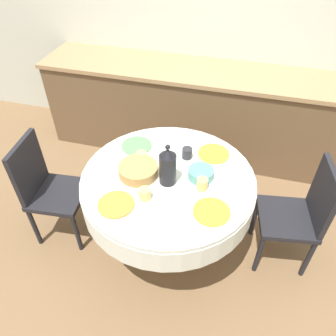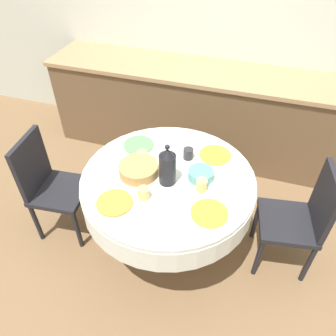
% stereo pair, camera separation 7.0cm
% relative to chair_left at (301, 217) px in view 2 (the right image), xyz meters
% --- Properties ---
extents(ground_plane, '(12.00, 12.00, 0.00)m').
position_rel_chair_left_xyz_m(ground_plane, '(-0.93, -0.15, -0.50)').
color(ground_plane, brown).
extents(wall_back, '(7.00, 0.05, 2.60)m').
position_rel_chair_left_xyz_m(wall_back, '(-0.93, 1.53, 0.80)').
color(wall_back, beige).
rests_on(wall_back, ground_plane).
extents(kitchen_counter, '(3.24, 0.64, 0.92)m').
position_rel_chair_left_xyz_m(kitchen_counter, '(-0.93, 1.20, -0.04)').
color(kitchen_counter, brown).
rests_on(kitchen_counter, ground_plane).
extents(dining_table, '(1.20, 1.20, 0.75)m').
position_rel_chair_left_xyz_m(dining_table, '(-0.93, -0.15, 0.12)').
color(dining_table, brown).
rests_on(dining_table, ground_plane).
extents(chair_left, '(0.46, 0.46, 0.90)m').
position_rel_chair_left_xyz_m(chair_left, '(0.00, 0.00, 0.00)').
color(chair_left, black).
rests_on(chair_left, ground_plane).
extents(chair_right, '(0.44, 0.44, 0.90)m').
position_rel_chair_left_xyz_m(chair_right, '(-1.87, -0.24, 0.00)').
color(chair_right, black).
rests_on(chair_right, ground_plane).
extents(plate_near_left, '(0.23, 0.23, 0.01)m').
position_rel_chair_left_xyz_m(plate_near_left, '(-1.18, -0.48, 0.26)').
color(plate_near_left, orange).
rests_on(plate_near_left, dining_table).
extents(cup_near_left, '(0.07, 0.07, 0.08)m').
position_rel_chair_left_xyz_m(cup_near_left, '(-1.02, -0.38, 0.29)').
color(cup_near_left, '#DBB766').
rests_on(cup_near_left, dining_table).
extents(plate_near_right, '(0.23, 0.23, 0.01)m').
position_rel_chair_left_xyz_m(plate_near_right, '(-0.59, -0.39, 0.26)').
color(plate_near_right, yellow).
rests_on(plate_near_right, dining_table).
extents(cup_near_right, '(0.07, 0.07, 0.08)m').
position_rel_chair_left_xyz_m(cup_near_right, '(-0.69, -0.20, 0.29)').
color(cup_near_right, '#DBB766').
rests_on(cup_near_right, dining_table).
extents(plate_far_left, '(0.23, 0.23, 0.01)m').
position_rel_chair_left_xyz_m(plate_far_left, '(-1.25, 0.12, 0.26)').
color(plate_far_left, '#5BA85B').
rests_on(plate_far_left, dining_table).
extents(cup_far_left, '(0.07, 0.07, 0.08)m').
position_rel_chair_left_xyz_m(cup_far_left, '(-1.16, -0.04, 0.29)').
color(cup_far_left, '#DBB766').
rests_on(cup_far_left, dining_table).
extents(plate_far_right, '(0.23, 0.23, 0.01)m').
position_rel_chair_left_xyz_m(plate_far_right, '(-0.67, 0.18, 0.26)').
color(plate_far_right, yellow).
rests_on(plate_far_right, dining_table).
extents(cup_far_right, '(0.07, 0.07, 0.08)m').
position_rel_chair_left_xyz_m(cup_far_right, '(-0.85, 0.09, 0.29)').
color(cup_far_right, '#28282D').
rests_on(cup_far_right, dining_table).
extents(coffee_carafe, '(0.11, 0.11, 0.31)m').
position_rel_chair_left_xyz_m(coffee_carafe, '(-0.92, -0.19, 0.39)').
color(coffee_carafe, black).
rests_on(coffee_carafe, dining_table).
extents(bread_basket, '(0.27, 0.27, 0.08)m').
position_rel_chair_left_xyz_m(bread_basket, '(-1.13, -0.18, 0.29)').
color(bread_basket, '#AD844C').
rests_on(bread_basket, dining_table).
extents(fruit_bowl, '(0.17, 0.17, 0.07)m').
position_rel_chair_left_xyz_m(fruit_bowl, '(-0.72, -0.09, 0.28)').
color(fruit_bowl, '#569993').
rests_on(fruit_bowl, dining_table).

